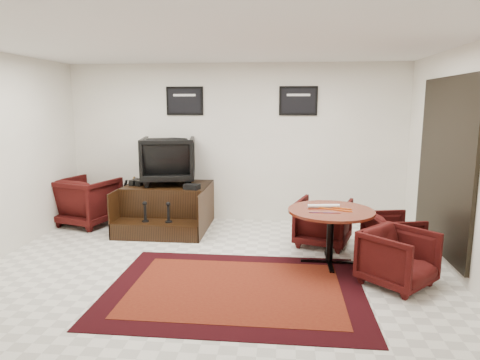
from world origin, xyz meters
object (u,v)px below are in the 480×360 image
shine_chair (168,158)px  armchair_side (87,199)px  meeting_table (331,216)px  table_chair_window (393,234)px  table_chair_back (323,220)px  shine_podium (168,208)px  table_chair_corner (398,255)px

shine_chair → armchair_side: shine_chair is taller
armchair_side → meeting_table: size_ratio=0.82×
table_chair_window → shine_chair: bearing=57.6°
meeting_table → table_chair_back: table_chair_back is taller
meeting_table → table_chair_back: bearing=91.6°
table_chair_back → table_chair_window: bearing=171.2°
shine_podium → table_chair_window: shine_podium is taller
shine_chair → meeting_table: bearing=137.7°
shine_podium → table_chair_window: bearing=-18.1°
armchair_side → meeting_table: 4.31m
armchair_side → table_chair_back: (4.03, -0.70, -0.07)m
armchair_side → meeting_table: bearing=177.3°
shine_chair → table_chair_window: bearing=149.0°
shine_podium → armchair_side: bearing=179.6°
shine_chair → table_chair_window: (3.49, -1.29, -0.85)m
shine_podium → table_chair_corner: size_ratio=2.00×
shine_podium → armchair_side: (-1.44, 0.01, 0.12)m
meeting_table → table_chair_window: size_ratio=1.66×
armchair_side → table_chair_back: 4.09m
shine_podium → shine_chair: bearing=90.0°
shine_chair → armchair_side: bearing=-5.3°
shine_chair → table_chair_corner: (3.32, -2.24, -0.82)m
table_chair_corner → meeting_table: bearing=92.6°
shine_podium → shine_chair: shine_chair is taller
shine_chair → table_chair_window: 3.81m
shine_podium → meeting_table: meeting_table is taller
armchair_side → table_chair_corner: bearing=173.4°
shine_chair → table_chair_back: (2.58, -0.83, -0.80)m
armchair_side → shine_podium: bearing=-163.2°
shine_chair → table_chair_window: size_ratio=1.34×
meeting_table → table_chair_window: (0.88, 0.31, -0.31)m
meeting_table → table_chair_corner: (0.72, -0.63, -0.28)m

